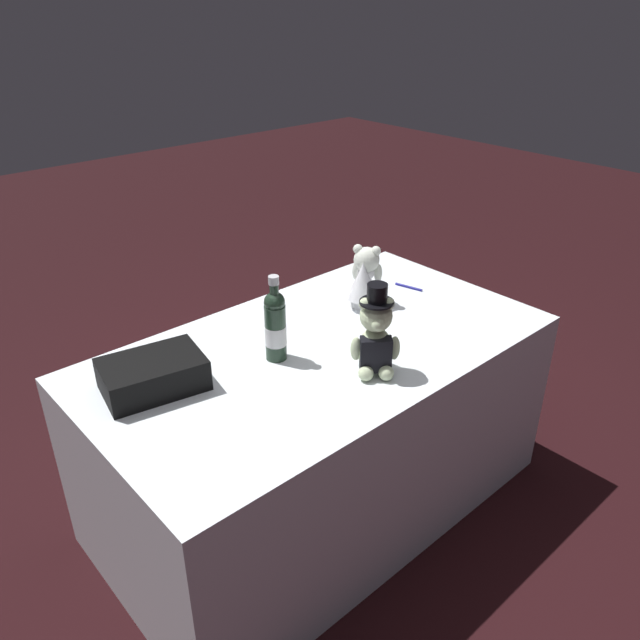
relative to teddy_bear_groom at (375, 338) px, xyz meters
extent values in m
plane|color=black|center=(0.02, -0.24, -0.84)|extent=(12.00, 12.00, 0.00)
cube|color=white|center=(0.02, -0.24, -0.48)|extent=(1.64, 0.90, 0.71)
ellipsoid|color=beige|center=(-0.01, -0.01, -0.05)|extent=(0.12, 0.11, 0.15)
cube|color=black|center=(0.02, 0.02, -0.05)|extent=(0.11, 0.10, 0.12)
sphere|color=beige|center=(-0.01, -0.01, 0.07)|extent=(0.10, 0.10, 0.10)
sphere|color=beige|center=(0.02, 0.03, 0.07)|extent=(0.04, 0.04, 0.04)
sphere|color=beige|center=(0.02, -0.03, 0.12)|extent=(0.04, 0.04, 0.04)
sphere|color=beige|center=(-0.03, 0.02, 0.12)|extent=(0.04, 0.04, 0.04)
ellipsoid|color=beige|center=(0.05, -0.04, -0.04)|extent=(0.04, 0.04, 0.08)
ellipsoid|color=beige|center=(-0.04, 0.04, -0.04)|extent=(0.04, 0.04, 0.08)
sphere|color=beige|center=(0.06, 0.02, -0.10)|extent=(0.05, 0.05, 0.05)
sphere|color=beige|center=(0.01, 0.06, -0.10)|extent=(0.05, 0.05, 0.05)
cylinder|color=black|center=(-0.01, -0.01, 0.12)|extent=(0.11, 0.11, 0.01)
cylinder|color=black|center=(-0.01, -0.01, 0.15)|extent=(0.06, 0.06, 0.06)
cone|color=white|center=(-0.34, -0.37, -0.05)|extent=(0.16, 0.16, 0.14)
ellipsoid|color=white|center=(-0.34, -0.37, 0.00)|extent=(0.07, 0.06, 0.06)
sphere|color=silver|center=(-0.34, -0.37, 0.06)|extent=(0.10, 0.10, 0.10)
sphere|color=silver|center=(-0.38, -0.40, 0.05)|extent=(0.04, 0.04, 0.04)
sphere|color=silver|center=(-0.36, -0.34, 0.10)|extent=(0.04, 0.04, 0.04)
sphere|color=silver|center=(-0.32, -0.40, 0.10)|extent=(0.04, 0.04, 0.04)
ellipsoid|color=silver|center=(-0.38, -0.35, 0.00)|extent=(0.03, 0.03, 0.08)
ellipsoid|color=silver|center=(-0.33, -0.42, 0.00)|extent=(0.03, 0.03, 0.08)
cone|color=white|center=(-0.29, -0.35, -0.01)|extent=(0.17, 0.17, 0.15)
cylinder|color=#223727|center=(0.19, -0.28, -0.03)|extent=(0.07, 0.07, 0.20)
sphere|color=#223727|center=(0.19, -0.28, 0.08)|extent=(0.07, 0.07, 0.07)
cylinder|color=#223727|center=(0.19, -0.28, 0.13)|extent=(0.03, 0.03, 0.08)
cylinder|color=silver|center=(0.19, -0.28, 0.16)|extent=(0.03, 0.03, 0.03)
cylinder|color=silver|center=(0.19, -0.28, -0.04)|extent=(0.07, 0.07, 0.07)
cylinder|color=navy|center=(-0.57, -0.34, -0.12)|extent=(0.04, 0.12, 0.01)
cone|color=silver|center=(-0.58, -0.29, -0.12)|extent=(0.01, 0.02, 0.01)
cube|color=black|center=(0.58, -0.39, -0.07)|extent=(0.34, 0.26, 0.10)
cube|color=#B7B7BF|center=(0.60, -0.49, -0.07)|extent=(0.04, 0.01, 0.03)
camera|label=1|loc=(1.28, 1.16, 0.98)|focal=35.06mm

